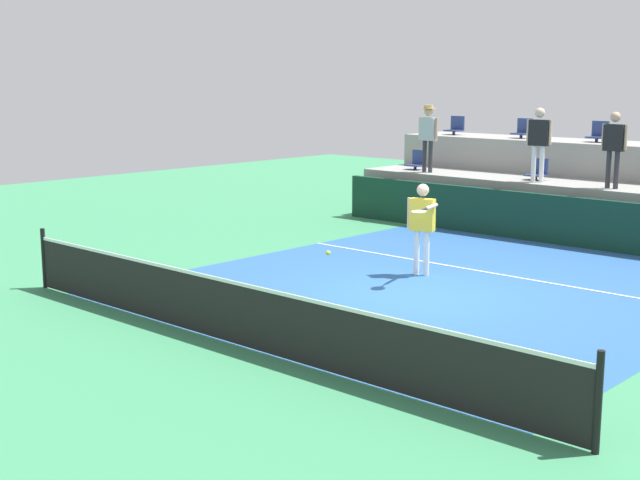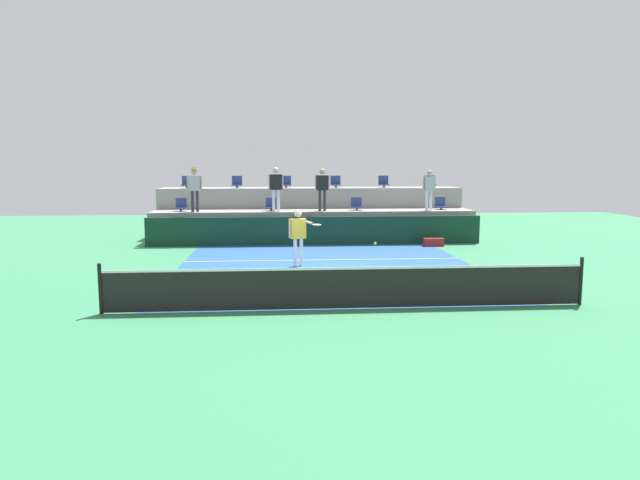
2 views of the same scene
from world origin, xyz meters
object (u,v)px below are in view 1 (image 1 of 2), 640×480
(spectator_leaning_on_rail, at_px, (539,137))
(tennis_ball, at_px, (328,253))
(stadium_chair_upper_far_left, at_px, (456,127))
(stadium_chair_upper_left, at_px, (523,130))
(stadium_chair_lower_far_left, at_px, (417,162))
(stadium_chair_upper_mid_left, at_px, (598,133))
(stadium_chair_lower_left, at_px, (538,171))
(tennis_player, at_px, (422,220))
(spectator_with_hat, at_px, (428,131))
(spectator_in_grey, at_px, (614,142))

(spectator_leaning_on_rail, relative_size, tennis_ball, 25.65)
(stadium_chair_upper_far_left, xyz_separation_m, stadium_chair_upper_left, (2.14, 0.00, 0.00))
(stadium_chair_lower_far_left, xyz_separation_m, stadium_chair_upper_far_left, (-0.01, 1.80, 0.85))
(stadium_chair_lower_far_left, xyz_separation_m, stadium_chair_upper_mid_left, (4.25, 1.80, 0.85))
(stadium_chair_lower_left, bearing_deg, tennis_player, -81.52)
(spectator_with_hat, height_order, spectator_in_grey, spectator_with_hat)
(stadium_chair_lower_left, relative_size, stadium_chair_upper_left, 1.00)
(spectator_with_hat, bearing_deg, stadium_chair_upper_mid_left, 30.98)
(stadium_chair_upper_far_left, distance_m, stadium_chair_upper_mid_left, 4.26)
(stadium_chair_upper_far_left, xyz_separation_m, tennis_player, (4.49, -7.70, -1.24))
(tennis_player, distance_m, spectator_leaning_on_rail, 5.70)
(spectator_leaning_on_rail, distance_m, spectator_in_grey, 1.85)
(stadium_chair_lower_left, bearing_deg, stadium_chair_upper_far_left, 153.52)
(stadium_chair_upper_left, bearing_deg, spectator_leaning_on_rail, -52.49)
(stadium_chair_lower_left, relative_size, spectator_with_hat, 0.30)
(stadium_chair_upper_far_left, distance_m, spectator_with_hat, 2.27)
(stadium_chair_lower_far_left, bearing_deg, spectator_in_grey, -3.89)
(stadium_chair_upper_left, height_order, tennis_player, stadium_chair_upper_left)
(stadium_chair_lower_far_left, height_order, spectator_leaning_on_rail, spectator_leaning_on_rail)
(stadium_chair_upper_left, height_order, spectator_leaning_on_rail, spectator_leaning_on_rail)
(stadium_chair_lower_far_left, relative_size, stadium_chair_lower_left, 1.00)
(stadium_chair_upper_far_left, xyz_separation_m, spectator_leaning_on_rail, (3.81, -2.18, -0.01))
(stadium_chair_upper_far_left, height_order, spectator_leaning_on_rail, spectator_leaning_on_rail)
(stadium_chair_upper_left, height_order, stadium_chair_upper_mid_left, same)
(spectator_with_hat, relative_size, tennis_ball, 25.61)
(spectator_in_grey, bearing_deg, stadium_chair_upper_mid_left, 122.71)
(stadium_chair_lower_left, xyz_separation_m, spectator_with_hat, (-2.99, -0.38, 0.85))
(stadium_chair_upper_mid_left, bearing_deg, tennis_ball, -81.42)
(stadium_chair_lower_left, distance_m, spectator_in_grey, 2.24)
(stadium_chair_upper_mid_left, distance_m, tennis_player, 7.81)
(stadium_chair_upper_left, relative_size, tennis_player, 0.30)
(stadium_chair_upper_mid_left, xyz_separation_m, tennis_player, (0.23, -7.70, -1.24))
(spectator_leaning_on_rail, bearing_deg, stadium_chair_lower_far_left, 174.24)
(stadium_chair_upper_left, height_order, tennis_ball, stadium_chair_upper_left)
(stadium_chair_lower_left, height_order, tennis_ball, stadium_chair_lower_left)
(stadium_chair_lower_left, bearing_deg, stadium_chair_lower_far_left, 180.00)
(tennis_player, distance_m, spectator_with_hat, 6.85)
(stadium_chair_lower_far_left, distance_m, stadium_chair_lower_left, 3.60)
(stadium_chair_lower_far_left, bearing_deg, tennis_player, -52.79)
(stadium_chair_upper_far_left, height_order, stadium_chair_upper_left, same)
(stadium_chair_lower_far_left, distance_m, tennis_ball, 11.94)
(spectator_leaning_on_rail, bearing_deg, tennis_player, -82.98)
(spectator_with_hat, distance_m, tennis_ball, 11.35)
(stadium_chair_lower_far_left, height_order, tennis_ball, stadium_chair_lower_far_left)
(stadium_chair_upper_far_left, bearing_deg, spectator_with_hat, -74.09)
(stadium_chair_lower_left, bearing_deg, spectator_in_grey, -10.61)
(spectator_with_hat, bearing_deg, tennis_ball, -61.12)
(stadium_chair_upper_mid_left, bearing_deg, spectator_leaning_on_rail, -101.54)
(tennis_ball, bearing_deg, spectator_with_hat, 118.88)
(stadium_chair_upper_far_left, bearing_deg, spectator_leaning_on_rail, -29.80)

